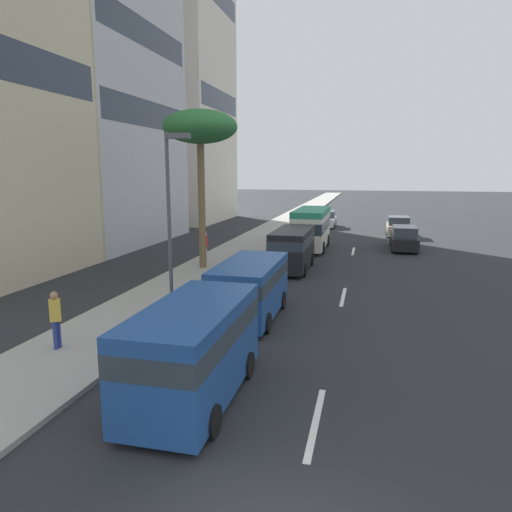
# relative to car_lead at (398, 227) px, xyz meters

# --- Properties ---
(ground_plane) EXTENTS (198.00, 198.00, 0.00)m
(ground_plane) POSITION_rel_car_lead_xyz_m (-4.97, 3.45, -0.81)
(ground_plane) COLOR #26282B
(sidewalk_right) EXTENTS (162.00, 3.77, 0.15)m
(sidewalk_right) POSITION_rel_car_lead_xyz_m (-4.97, 11.23, -0.73)
(sidewalk_right) COLOR #9E9B93
(sidewalk_right) RESTS_ON ground_plane
(lane_stripe_near) EXTENTS (3.20, 0.16, 0.01)m
(lane_stripe_near) POSITION_rel_car_lead_xyz_m (-31.97, 3.45, -0.80)
(lane_stripe_near) COLOR silver
(lane_stripe_near) RESTS_ON ground_plane
(lane_stripe_mid) EXTENTS (3.20, 0.16, 0.01)m
(lane_stripe_mid) POSITION_rel_car_lead_xyz_m (-21.03, 3.45, -0.80)
(lane_stripe_mid) COLOR silver
(lane_stripe_mid) RESTS_ON ground_plane
(lane_stripe_far) EXTENTS (3.20, 0.16, 0.01)m
(lane_stripe_far) POSITION_rel_car_lead_xyz_m (-8.60, 3.45, -0.80)
(lane_stripe_far) COLOR silver
(lane_stripe_far) RESTS_ON ground_plane
(car_lead) EXTENTS (4.07, 1.91, 1.72)m
(car_lead) POSITION_rel_car_lead_xyz_m (0.00, 0.00, 0.00)
(car_lead) COLOR beige
(car_lead) RESTS_ON ground_plane
(car_second) EXTENTS (4.07, 1.79, 1.60)m
(car_second) POSITION_rel_car_lead_xyz_m (5.27, 6.61, -0.05)
(car_second) COLOR white
(car_second) RESTS_ON ground_plane
(van_third) EXTENTS (4.96, 2.21, 2.20)m
(van_third) POSITION_rel_car_lead_xyz_m (-24.94, 6.79, 0.46)
(van_third) COLOR #1E478C
(van_third) RESTS_ON ground_plane
(van_fourth) EXTENTS (5.21, 2.05, 2.32)m
(van_fourth) POSITION_rel_car_lead_xyz_m (-15.76, 6.64, 0.52)
(van_fourth) COLOR black
(van_fourth) RESTS_ON ground_plane
(van_fifth) EXTENTS (5.01, 2.17, 2.41)m
(van_fifth) POSITION_rel_car_lead_xyz_m (-31.58, 6.51, 0.57)
(van_fifth) COLOR #1E478C
(van_fifth) RESTS_ON ground_plane
(minibus_sixth) EXTENTS (6.44, 2.29, 2.89)m
(minibus_sixth) POSITION_rel_car_lead_xyz_m (-8.33, 6.48, 0.78)
(minibus_sixth) COLOR silver
(minibus_sixth) RESTS_ON ground_plane
(car_seventh) EXTENTS (4.74, 1.81, 1.70)m
(car_seventh) POSITION_rel_car_lead_xyz_m (-7.03, -0.03, -0.01)
(car_seventh) COLOR black
(car_seventh) RESTS_ON ground_plane
(pedestrian_near_lamp) EXTENTS (0.30, 0.34, 1.76)m
(pedestrian_near_lamp) POSITION_rel_car_lead_xyz_m (-15.09, 12.13, 0.32)
(pedestrian_near_lamp) COLOR beige
(pedestrian_near_lamp) RESTS_ON sidewalk_right
(pedestrian_mid_block) EXTENTS (0.36, 0.39, 1.82)m
(pedestrian_mid_block) POSITION_rel_car_lead_xyz_m (-29.77, 11.75, 0.36)
(pedestrian_mid_block) COLOR navy
(pedestrian_mid_block) RESTS_ON sidewalk_right
(palm_tree) EXTENTS (4.07, 4.07, 8.72)m
(palm_tree) POSITION_rel_car_lead_xyz_m (-17.00, 11.60, 7.00)
(palm_tree) COLOR brown
(palm_tree) RESTS_ON sidewalk_right
(street_lamp) EXTENTS (0.24, 0.97, 6.84)m
(street_lamp) POSITION_rel_car_lead_xyz_m (-25.57, 9.64, 3.56)
(street_lamp) COLOR #4C4C51
(street_lamp) RESTS_ON sidewalk_right
(office_tower_far) EXTENTS (12.76, 10.31, 43.11)m
(office_tower_far) POSITION_rel_car_lead_xyz_m (7.94, 23.59, 20.75)
(office_tower_far) COLOR silver
(office_tower_far) RESTS_ON ground_plane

